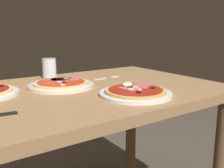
# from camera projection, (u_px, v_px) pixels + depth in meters

# --- Properties ---
(dining_table) EXTENTS (1.17, 0.81, 0.78)m
(dining_table) POSITION_uv_depth(u_px,v_px,m) (88.00, 115.00, 1.17)
(dining_table) COLOR #9E754C
(dining_table) RESTS_ON ground
(pizza_foreground) EXTENTS (0.29, 0.29, 0.05)m
(pizza_foreground) POSITION_uv_depth(u_px,v_px,m) (135.00, 92.00, 1.02)
(pizza_foreground) COLOR white
(pizza_foreground) RESTS_ON dining_table
(pizza_across_left) EXTENTS (0.29, 0.29, 0.03)m
(pizza_across_left) POSITION_uv_depth(u_px,v_px,m) (61.00, 84.00, 1.17)
(pizza_across_left) COLOR silver
(pizza_across_left) RESTS_ON dining_table
(water_glass_near) EXTENTS (0.07, 0.07, 0.11)m
(water_glass_near) POSITION_uv_depth(u_px,v_px,m) (49.00, 70.00, 1.35)
(water_glass_near) COLOR silver
(water_glass_near) RESTS_ON dining_table
(fork) EXTENTS (0.16, 0.03, 0.00)m
(fork) POSITION_uv_depth(u_px,v_px,m) (104.00, 78.00, 1.35)
(fork) COLOR silver
(fork) RESTS_ON dining_table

